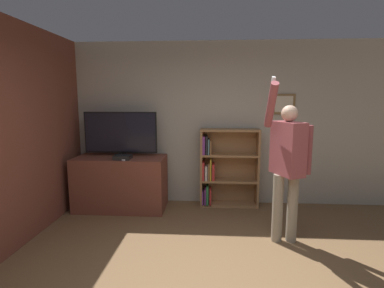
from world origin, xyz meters
TOP-DOWN VIEW (x-y plane):
  - wall_back at (0.00, 2.70)m, footprint 6.48×0.09m
  - wall_side_brick at (-2.27, 1.33)m, footprint 0.06×4.27m
  - tv_ledge at (-1.41, 2.25)m, footprint 1.43×0.66m
  - television at (-1.41, 2.33)m, footprint 1.17×0.22m
  - game_console at (-1.32, 2.09)m, footprint 0.25×0.23m
  - remote_loose at (-1.25, 2.01)m, footprint 0.09×0.14m
  - bookshelf at (0.25, 2.52)m, footprint 0.96×0.28m
  - person at (0.96, 1.27)m, footprint 0.57×0.57m

SIDE VIEW (x-z plane):
  - tv_ledge at x=-1.41m, z-range 0.00..0.85m
  - bookshelf at x=0.25m, z-range -0.01..1.27m
  - remote_loose at x=-1.25m, z-range 0.85..0.87m
  - game_console at x=-1.32m, z-range 0.85..0.91m
  - person at x=0.96m, z-range 0.02..2.04m
  - television at x=-1.41m, z-range 0.87..1.58m
  - wall_side_brick at x=-2.27m, z-range 0.00..2.70m
  - wall_back at x=0.00m, z-range 0.00..2.70m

